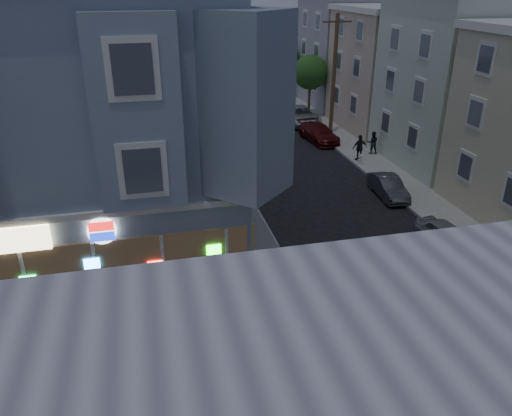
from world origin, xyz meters
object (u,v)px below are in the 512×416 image
object	(u,v)px
pedestrian_a	(373,143)
fire_hydrant	(361,159)
street_tree_far	(285,59)
parked_car_a	(447,236)
parked_car_c	(319,133)
pedestrian_b	(360,148)
traffic_signal	(225,213)
utility_pole	(334,74)
parked_car_b	(388,187)
running_child	(442,298)
street_tree_near	(310,72)
parked_car_d	(301,115)

from	to	relation	value
pedestrian_a	fire_hydrant	distance (m)	2.62
street_tree_far	parked_car_a	world-z (taller)	street_tree_far
parked_car_a	street_tree_far	bearing A→B (deg)	80.80
parked_car_a	parked_car_c	distance (m)	17.20
pedestrian_b	fire_hydrant	xyz separation A→B (m)	(-0.22, -0.81, -0.51)
parked_car_a	traffic_signal	world-z (taller)	traffic_signal
traffic_signal	utility_pole	bearing A→B (deg)	37.22
street_tree_far	parked_car_c	xyz separation A→B (m)	(-1.70, -15.43, -3.28)
utility_pole	parked_car_b	world-z (taller)	utility_pole
running_child	fire_hydrant	size ratio (longest dim) A/B	1.84
street_tree_far	parked_car_c	world-z (taller)	street_tree_far
street_tree_far	parked_car_b	bearing A→B (deg)	-93.24
pedestrian_a	parked_car_b	xyz separation A→B (m)	(-2.30, -7.00, -0.36)
running_child	parked_car_a	size ratio (longest dim) A/B	0.37
running_child	street_tree_near	bearing A→B (deg)	100.91
parked_car_c	fire_hydrant	world-z (taller)	parked_car_c
utility_pole	parked_car_c	distance (m)	4.63
parked_car_c	fire_hydrant	bearing A→B (deg)	-89.02
utility_pole	parked_car_b	xyz separation A→B (m)	(-1.30, -12.50, -4.20)
pedestrian_b	parked_car_b	xyz separation A→B (m)	(-0.82, -5.87, -0.44)
parked_car_b	traffic_signal	distance (m)	12.72
parked_car_b	pedestrian_b	bearing A→B (deg)	86.13
pedestrian_b	fire_hydrant	bearing A→B (deg)	71.71
parked_car_a	parked_car_b	xyz separation A→B (m)	(0.16, 6.14, 0.00)
parked_car_a	fire_hydrant	xyz separation A→B (m)	(0.76, 11.20, -0.07)
parked_car_a	traffic_signal	xyz separation A→B (m)	(-10.41, -0.48, 2.55)
parked_car_b	parked_car_d	bearing A→B (deg)	94.12
parked_car_b	fire_hydrant	size ratio (longest dim) A/B	5.10
pedestrian_b	parked_car_c	bearing A→B (deg)	-81.65
utility_pole	street_tree_far	distance (m)	14.03
pedestrian_a	parked_car_d	distance (m)	9.55
street_tree_far	parked_car_a	size ratio (longest dim) A/B	1.53
street_tree_near	running_child	xyz separation A→B (m)	(-4.67, -29.05, -3.29)
utility_pole	parked_car_a	world-z (taller)	utility_pole
pedestrian_a	fire_hydrant	world-z (taller)	pedestrian_a
running_child	pedestrian_a	xyz separation A→B (m)	(5.47, 17.55, 0.30)
street_tree_near	pedestrian_b	xyz separation A→B (m)	(-0.68, -12.63, -2.90)
street_tree_far	fire_hydrant	size ratio (longest dim) A/B	7.52
parked_car_d	parked_car_b	bearing A→B (deg)	-90.69
parked_car_b	fire_hydrant	bearing A→B (deg)	87.36
parked_car_d	pedestrian_b	bearing A→B (deg)	-86.16
street_tree_far	parked_car_c	distance (m)	15.87
running_child	pedestrian_b	world-z (taller)	pedestrian_b
running_child	fire_hydrant	xyz separation A→B (m)	(3.77, 15.61, -0.13)
utility_pole	running_child	xyz separation A→B (m)	(-4.47, -23.05, -4.15)
parked_car_b	utility_pole	bearing A→B (deg)	88.19
running_child	pedestrian_a	distance (m)	18.39
street_tree_far	pedestrian_a	xyz separation A→B (m)	(0.80, -19.50, -2.98)
parked_car_b	parked_car_d	size ratio (longest dim) A/B	0.68
utility_pole	parked_car_d	xyz separation A→B (m)	(-1.30, 3.77, -4.06)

